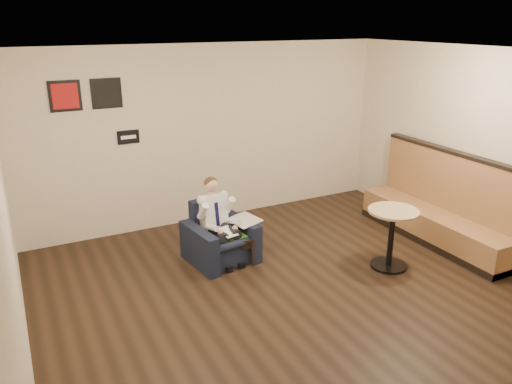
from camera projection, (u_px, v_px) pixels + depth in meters
name	position (u px, v px, depth m)	size (l,w,h in m)	color
ground	(311.00, 302.00, 5.84)	(6.00, 6.00, 0.00)	black
wall_back	(211.00, 135.00, 7.90)	(6.00, 0.02, 2.80)	beige
wall_left	(9.00, 244.00, 4.09)	(0.02, 6.00, 2.80)	beige
wall_right	(504.00, 156.00, 6.66)	(0.02, 6.00, 2.80)	beige
ceiling	(322.00, 55.00, 4.91)	(6.00, 6.00, 0.02)	white
seating_sign	(128.00, 137.00, 7.29)	(0.32, 0.02, 0.20)	black
art_print_left	(65.00, 96.00, 6.73)	(0.42, 0.03, 0.42)	#B31616
art_print_right	(107.00, 93.00, 6.97)	(0.42, 0.03, 0.42)	black
armchair	(220.00, 233.00, 6.74)	(0.82, 0.82, 0.80)	black
seated_man	(224.00, 226.00, 6.61)	(0.52, 0.78, 1.09)	silver
lap_papers	(228.00, 232.00, 6.56)	(0.18, 0.26, 0.01)	white
newspaper	(244.00, 220.00, 6.80)	(0.35, 0.43, 0.01)	silver
side_table	(234.00, 248.00, 6.78)	(0.47, 0.47, 0.39)	black
green_folder	(232.00, 235.00, 6.69)	(0.39, 0.27, 0.01)	#54D82B
coffee_mug	(242.00, 228.00, 6.84)	(0.07, 0.07, 0.08)	white
smartphone	(234.00, 230.00, 6.85)	(0.12, 0.06, 0.01)	black
banquette	(438.00, 198.00, 7.27)	(0.61, 2.58, 1.32)	olive
cafe_table	(391.00, 239.00, 6.55)	(0.65, 0.65, 0.81)	tan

